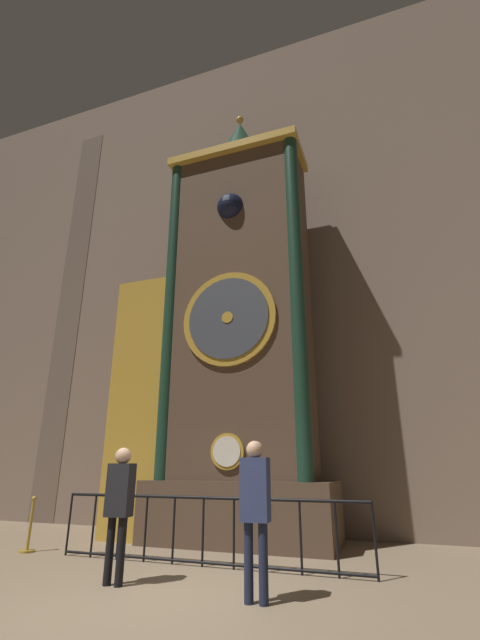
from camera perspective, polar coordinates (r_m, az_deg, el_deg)
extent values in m
plane|color=#847056|center=(5.95, -12.52, -32.99)|extent=(28.00, 28.00, 0.00)
cube|color=#7A6656|center=(12.22, 3.68, 9.29)|extent=(24.00, 0.30, 14.48)
cube|color=brown|center=(14.89, -21.54, 2.28)|extent=(0.90, 0.12, 13.03)
cube|color=brown|center=(9.47, 0.00, -24.22)|extent=(3.91, 1.61, 1.20)
cube|color=brown|center=(10.10, 0.00, 2.35)|extent=(3.13, 1.40, 7.88)
cube|color=gold|center=(11.96, -0.18, 19.95)|extent=(3.38, 1.54, 0.20)
cylinder|color=gold|center=(8.75, -1.71, -17.11)|extent=(0.70, 0.05, 0.70)
cylinder|color=silver|center=(8.72, -1.79, -17.10)|extent=(0.57, 0.03, 0.57)
cylinder|color=gold|center=(9.25, -1.55, 0.24)|extent=(2.13, 0.07, 2.13)
cylinder|color=#3D424C|center=(9.21, -1.65, 0.32)|extent=(1.83, 0.04, 1.83)
cylinder|color=gold|center=(9.19, -1.70, 0.36)|extent=(0.26, 0.03, 0.26)
cube|color=#30241B|center=(10.92, -0.39, 13.58)|extent=(0.82, 0.42, 0.82)
sphere|color=black|center=(10.58, -1.24, 14.77)|extent=(0.66, 0.66, 0.66)
cylinder|color=#193828|center=(10.18, -9.13, 2.43)|extent=(0.33, 0.33, 7.88)
cylinder|color=#193828|center=(9.19, 7.55, 4.75)|extent=(0.33, 0.33, 7.88)
cylinder|color=gold|center=(12.19, 0.00, 20.58)|extent=(1.06, 1.06, 0.30)
cone|color=#1C3D2C|center=(12.64, 0.00, 22.99)|extent=(1.01, 1.01, 1.07)
sphere|color=gold|center=(13.08, 0.00, 25.13)|extent=(0.20, 0.20, 0.20)
cube|color=brown|center=(10.57, -11.89, -10.72)|extent=(1.36, 1.19, 5.82)
cube|color=gold|center=(10.06, -13.72, -10.20)|extent=(1.43, 0.06, 5.82)
cylinder|color=black|center=(9.02, -21.82, -23.88)|extent=(0.04, 0.04, 1.01)
cylinder|color=black|center=(8.69, -18.95, -24.42)|extent=(0.04, 0.04, 1.01)
cylinder|color=black|center=(8.38, -15.84, -24.94)|extent=(0.04, 0.04, 1.01)
cylinder|color=black|center=(8.10, -12.47, -25.42)|extent=(0.04, 0.04, 1.01)
cylinder|color=black|center=(7.84, -8.85, -25.85)|extent=(0.04, 0.04, 1.01)
cylinder|color=black|center=(7.61, -4.96, -26.21)|extent=(0.04, 0.04, 1.01)
cylinder|color=black|center=(7.41, -0.82, -26.47)|extent=(0.04, 0.04, 1.01)
cylinder|color=black|center=(7.24, 3.54, -26.62)|extent=(0.04, 0.04, 1.01)
cylinder|color=black|center=(7.11, 8.09, -26.63)|extent=(0.04, 0.04, 1.01)
cylinder|color=black|center=(7.01, 12.79, -26.50)|extent=(0.04, 0.04, 1.01)
cylinder|color=black|center=(6.95, 17.57, -26.20)|extent=(0.04, 0.04, 1.01)
cylinder|color=black|center=(7.56, -4.85, -22.54)|extent=(5.27, 0.05, 0.05)
cylinder|color=black|center=(7.68, -5.07, -29.52)|extent=(5.27, 0.04, 0.04)
cylinder|color=black|center=(6.76, -16.99, -27.29)|extent=(0.11, 0.11, 0.83)
cylinder|color=black|center=(6.66, -15.59, -27.55)|extent=(0.11, 0.11, 0.83)
cube|color=black|center=(6.63, -15.66, -20.94)|extent=(0.36, 0.25, 0.69)
sphere|color=tan|center=(6.62, -15.31, -17.08)|extent=(0.23, 0.23, 0.23)
cylinder|color=#1B213A|center=(5.75, 1.16, -29.53)|extent=(0.11, 0.11, 0.85)
cylinder|color=#1B213A|center=(5.69, 3.13, -29.61)|extent=(0.11, 0.11, 0.85)
cube|color=navy|center=(5.62, 2.03, -21.59)|extent=(0.35, 0.24, 0.73)
sphere|color=tan|center=(5.62, 1.98, -16.88)|extent=(0.21, 0.21, 0.21)
cylinder|color=#B28E33|center=(9.64, -26.57, -25.85)|extent=(0.28, 0.28, 0.04)
cylinder|color=#B28E33|center=(9.58, -26.18, -23.42)|extent=(0.06, 0.06, 0.87)
sphere|color=#B28E33|center=(9.54, -25.75, -20.64)|extent=(0.09, 0.09, 0.09)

